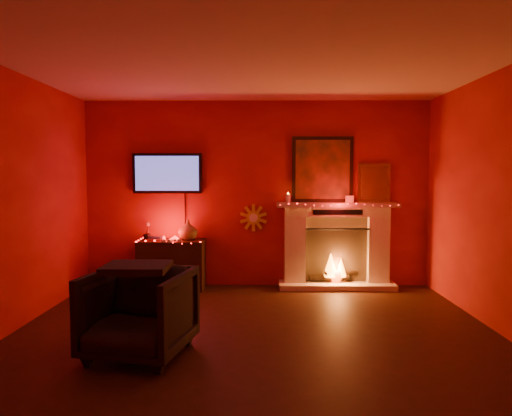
# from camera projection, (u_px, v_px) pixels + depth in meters

# --- Properties ---
(room) EXTENTS (5.00, 5.00, 5.00)m
(room) POSITION_uv_depth(u_px,v_px,m) (254.00, 204.00, 4.17)
(room) COLOR black
(room) RESTS_ON ground
(floor) EXTENTS (5.00, 5.00, 0.00)m
(floor) POSITION_uv_depth(u_px,v_px,m) (254.00, 348.00, 4.27)
(floor) COLOR black
(floor) RESTS_ON ground
(fireplace) EXTENTS (1.72, 0.40, 2.18)m
(fireplace) POSITION_uv_depth(u_px,v_px,m) (336.00, 237.00, 6.59)
(fireplace) COLOR beige
(fireplace) RESTS_ON floor
(tv) EXTENTS (1.00, 0.07, 1.24)m
(tv) POSITION_uv_depth(u_px,v_px,m) (167.00, 174.00, 6.61)
(tv) COLOR black
(tv) RESTS_ON room
(sunburst_clock) EXTENTS (0.40, 0.03, 0.40)m
(sunburst_clock) POSITION_uv_depth(u_px,v_px,m) (253.00, 218.00, 6.67)
(sunburst_clock) COLOR gold
(sunburst_clock) RESTS_ON room
(console_table) EXTENTS (0.92, 0.55, 0.99)m
(console_table) POSITION_uv_depth(u_px,v_px,m) (173.00, 261.00, 6.51)
(console_table) COLOR black
(console_table) RESTS_ON floor
(armchair) EXTENTS (0.99, 1.01, 0.78)m
(armchair) POSITION_uv_depth(u_px,v_px,m) (139.00, 313.00, 4.07)
(armchair) COLOR black
(armchair) RESTS_ON floor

